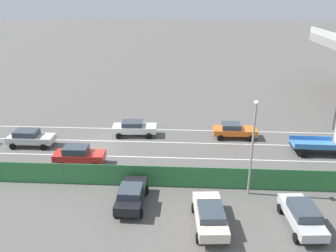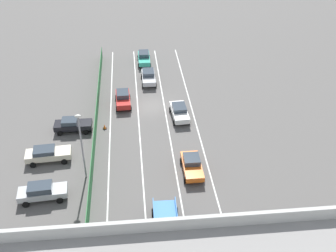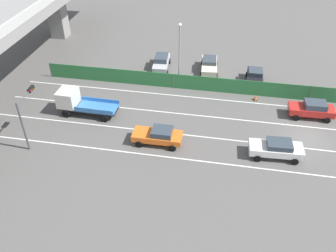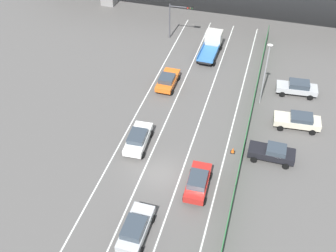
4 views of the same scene
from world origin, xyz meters
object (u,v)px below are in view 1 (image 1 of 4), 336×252
parked_sedan_dark (131,195)px  street_lamp (253,140)px  parked_sedan_cream (210,215)px  car_hatchback_white (134,128)px  car_sedan_silver (30,137)px  parked_wagon_silver (302,215)px  car_sedan_red (79,155)px  car_taxi_orange (234,130)px  traffic_cone (137,176)px

parked_sedan_dark → street_lamp: size_ratio=0.59×
parked_sedan_cream → car_hatchback_white: bearing=-154.3°
car_sedan_silver → parked_sedan_dark: 15.02m
parked_wagon_silver → street_lamp: bearing=-143.7°
parked_sedan_dark → street_lamp: 9.54m
parked_sedan_dark → parked_sedan_cream: bearing=69.0°
parked_sedan_cream → street_lamp: street_lamp is taller
car_sedan_silver → parked_wagon_silver: size_ratio=0.96×
car_sedan_red → parked_sedan_cream: bearing=54.0°
car_hatchback_white → car_sedan_red: (6.88, -3.87, 0.06)m
parked_wagon_silver → car_sedan_silver: bearing=-116.3°
parked_sedan_dark → car_taxi_orange: bearing=145.7°
car_taxi_orange → parked_sedan_cream: 15.30m
car_hatchback_white → street_lamp: size_ratio=0.63×
car_hatchback_white → parked_sedan_dark: bearing=7.7°
car_sedan_red → traffic_cone: car_sedan_red is taller
traffic_cone → parked_sedan_cream: bearing=44.0°
parked_sedan_dark → parked_wagon_silver: parked_wagon_silver is taller
car_sedan_red → car_sedan_silver: bearing=-121.3°
car_sedan_red → car_taxi_orange: bearing=115.7°
car_sedan_red → street_lamp: (3.87, 14.18, 3.51)m
car_sedan_silver → parked_sedan_dark: size_ratio=1.03×
parked_sedan_dark → parked_sedan_cream: 5.85m
car_taxi_orange → parked_sedan_cream: bearing=-12.5°
parked_sedan_cream → traffic_cone: bearing=-136.0°
parked_wagon_silver → street_lamp: 5.94m
car_hatchback_white → car_sedan_red: size_ratio=1.05×
car_hatchback_white → car_sedan_silver: bearing=-71.8°
car_taxi_orange → parked_sedan_dark: size_ratio=1.04×
car_sedan_red → parked_wagon_silver: (7.71, 17.00, -0.04)m
car_taxi_orange → parked_sedan_dark: 15.55m
parked_sedan_cream → parked_wagon_silver: (-0.32, 5.95, 0.03)m
parked_wagon_silver → car_taxi_orange: bearing=-169.7°
car_sedan_silver → car_hatchback_white: bearing=108.2°
car_hatchback_white → traffic_cone: car_hatchback_white is taller
street_lamp → traffic_cone: street_lamp is taller
parked_sedan_dark → car_hatchback_white: bearing=-172.3°
car_sedan_silver → parked_sedan_cream: car_sedan_silver is taller
parked_sedan_cream → street_lamp: 6.32m
parked_wagon_silver → street_lamp: (-3.83, -2.82, 3.55)m
car_sedan_silver → parked_wagon_silver: (11.34, 22.99, -0.00)m
parked_wagon_silver → parked_sedan_dark: bearing=-98.9°
parked_wagon_silver → traffic_cone: size_ratio=7.65×
car_hatchback_white → traffic_cone: 9.30m
car_sedan_red → traffic_cone: size_ratio=7.30×
car_sedan_silver → parked_sedan_cream: size_ratio=0.93×
car_taxi_orange → traffic_cone: car_taxi_orange is taller
street_lamp → car_taxi_orange: bearing=179.1°
car_sedan_silver → street_lamp: size_ratio=0.60×
car_taxi_orange → car_sedan_red: 15.93m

